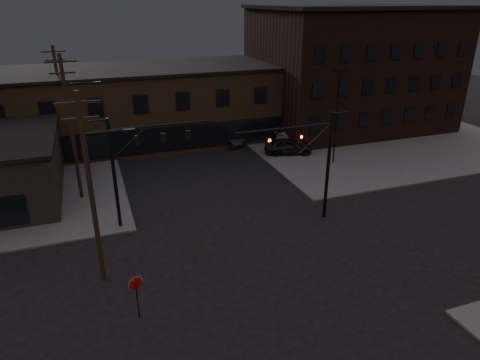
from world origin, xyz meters
name	(u,v)px	position (x,y,z in m)	size (l,w,h in m)	color
ground	(268,266)	(0.00, 0.00, 0.00)	(140.00, 140.00, 0.00)	black
sidewalk_ne	(363,132)	(22.00, 22.00, 0.07)	(30.00, 30.00, 0.15)	#474744
building_row	(172,104)	(0.00, 28.00, 4.00)	(40.00, 12.00, 8.00)	#4E3A29
building_right	(350,70)	(22.00, 26.00, 7.00)	(22.00, 16.00, 14.00)	black
traffic_signal_near	(315,157)	(5.36, 4.50, 4.93)	(7.12, 0.24, 8.00)	black
traffic_signal_far	(132,159)	(-6.72, 8.00, 5.01)	(7.12, 0.24, 8.00)	black
stop_sign	(136,288)	(-8.00, -1.99, 1.84)	(0.72, 0.33, 2.48)	black
utility_pole_near	(92,187)	(-9.43, 2.00, 5.87)	(3.70, 0.28, 11.00)	black
utility_pole_mid	(72,126)	(-10.44, 14.00, 6.13)	(3.70, 0.28, 11.50)	black
utility_pole_far	(61,99)	(-11.50, 26.00, 5.78)	(2.20, 0.28, 11.00)	black
lot_light_a	(338,109)	(13.00, 14.00, 5.51)	(1.50, 0.28, 9.14)	black
lot_light_b	(361,94)	(19.00, 19.00, 5.51)	(1.50, 0.28, 9.14)	black
parked_car_lot_a	(288,146)	(9.96, 17.89, 0.98)	(1.96, 4.88, 1.66)	black
parked_car_lot_b	(296,135)	(12.59, 21.32, 0.88)	(2.05, 5.04, 1.46)	silver
car_crossing	(230,137)	(5.50, 23.51, 0.75)	(1.58, 4.53, 1.49)	black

